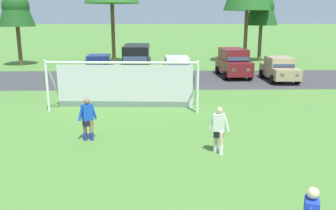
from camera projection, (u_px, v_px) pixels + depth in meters
name	position (u px, v px, depth m)	size (l,w,h in m)	color
ground_plane	(175.00, 105.00, 19.21)	(400.00, 400.00, 0.00)	#518438
parking_lot_strip	(170.00, 79.00, 27.25)	(52.00, 8.40, 0.01)	#3D3D3F
soccer_goal	(124.00, 83.00, 18.32)	(7.51, 2.33, 2.57)	white
player_defender_far	(88.00, 119.00, 13.64)	(0.69, 0.43, 1.64)	#936B4C
player_winger_left	(219.00, 130.00, 12.34)	(0.71, 0.40, 1.64)	beige
parked_car_slot_far_left	(99.00, 66.00, 27.66)	(2.19, 4.28, 1.72)	navy
parked_car_slot_left	(137.00, 61.00, 26.83)	(2.20, 4.80, 2.52)	black
parked_car_slot_center_left	(177.00, 68.00, 26.64)	(2.19, 4.28, 1.72)	silver
parked_car_slot_center	(233.00, 62.00, 28.05)	(2.30, 4.68, 2.16)	maroon
parked_car_slot_center_right	(279.00, 69.00, 26.28)	(2.04, 4.20, 1.72)	tan
tree_left_edge	(15.00, 0.00, 33.29)	(3.29, 3.29, 8.77)	brown
tree_mid_right	(262.00, 1.00, 36.69)	(3.31, 3.31, 8.82)	brown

